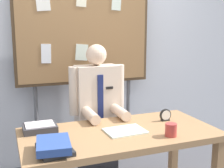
% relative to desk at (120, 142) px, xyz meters
% --- Properties ---
extents(back_wall, '(6.40, 0.08, 2.70)m').
position_rel_desk_xyz_m(back_wall, '(0.00, 1.21, 0.72)').
color(back_wall, silver).
rests_on(back_wall, ground_plane).
extents(desk, '(1.54, 0.75, 0.72)m').
position_rel_desk_xyz_m(desk, '(0.00, 0.00, 0.00)').
color(desk, '#9E754C').
rests_on(desk, ground_plane).
extents(person, '(0.55, 0.56, 1.38)m').
position_rel_desk_xyz_m(person, '(0.00, 0.58, 0.01)').
color(person, '#2D2D33').
rests_on(person, ground_plane).
extents(bulletin_board, '(1.46, 0.09, 2.16)m').
position_rel_desk_xyz_m(bulletin_board, '(-0.00, 1.00, 0.89)').
color(bulletin_board, '#4C3823').
rests_on(bulletin_board, ground_plane).
extents(book_stack, '(0.25, 0.31, 0.08)m').
position_rel_desk_xyz_m(book_stack, '(-0.56, -0.22, 0.13)').
color(book_stack, '#262626').
rests_on(book_stack, desk).
extents(open_notebook, '(0.32, 0.24, 0.01)m').
position_rel_desk_xyz_m(open_notebook, '(0.03, -0.02, 0.10)').
color(open_notebook, silver).
rests_on(open_notebook, desk).
extents(desk_clock, '(0.11, 0.04, 0.11)m').
position_rel_desk_xyz_m(desk_clock, '(0.48, 0.11, 0.14)').
color(desk_clock, black).
rests_on(desk_clock, desk).
extents(coffee_mug, '(0.09, 0.09, 0.10)m').
position_rel_desk_xyz_m(coffee_mug, '(0.32, -0.23, 0.14)').
color(coffee_mug, '#B23833').
rests_on(coffee_mug, desk).
extents(paper_tray, '(0.26, 0.20, 0.06)m').
position_rel_desk_xyz_m(paper_tray, '(-0.59, 0.23, 0.12)').
color(paper_tray, '#333338').
rests_on(paper_tray, desk).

